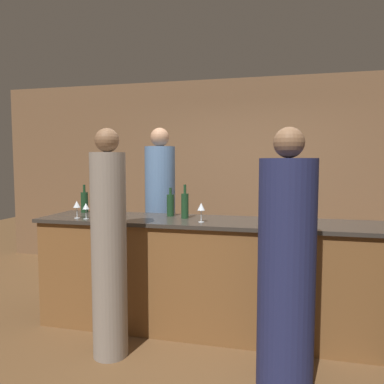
{
  "coord_description": "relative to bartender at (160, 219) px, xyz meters",
  "views": [
    {
      "loc": [
        0.5,
        -3.38,
        1.59
      ],
      "look_at": [
        -0.35,
        0.1,
        1.3
      ],
      "focal_mm": 35.0,
      "sensor_mm": 36.0,
      "label": 1
    }
  ],
  "objects": [
    {
      "name": "ground_plane",
      "position": [
        0.88,
        -0.71,
        -0.93
      ],
      "size": [
        14.0,
        14.0,
        0.0
      ],
      "primitive_type": "plane",
      "color": "brown"
    },
    {
      "name": "back_wall",
      "position": [
        0.88,
        1.45,
        0.47
      ],
      "size": [
        8.0,
        0.06,
        2.8
      ],
      "color": "brown",
      "rests_on": "ground_plane"
    },
    {
      "name": "bar_counter",
      "position": [
        0.88,
        -0.71,
        -0.4
      ],
      "size": [
        3.61,
        0.68,
        1.05
      ],
      "color": "brown",
      "rests_on": "ground_plane"
    },
    {
      "name": "bartender",
      "position": [
        0.0,
        0.0,
        0.0
      ],
      "size": [
        0.35,
        0.35,
        1.98
      ],
      "rotation": [
        0.0,
        0.0,
        3.14
      ],
      "color": "#4C6B93",
      "rests_on": "ground_plane"
    },
    {
      "name": "guest_1",
      "position": [
        0.02,
        -1.36,
        -0.05
      ],
      "size": [
        0.28,
        0.28,
        1.86
      ],
      "color": "gray",
      "rests_on": "ground_plane"
    },
    {
      "name": "guest_2",
      "position": [
        1.41,
        -1.46,
        -0.08
      ],
      "size": [
        0.4,
        0.4,
        1.83
      ],
      "color": "#1E234C",
      "rests_on": "ground_plane"
    },
    {
      "name": "wine_bottle_0",
      "position": [
        0.47,
        -0.67,
        0.25
      ],
      "size": [
        0.07,
        0.07,
        0.32
      ],
      "color": "#19381E",
      "rests_on": "bar_counter"
    },
    {
      "name": "wine_bottle_1",
      "position": [
        -0.68,
        -0.51,
        0.24
      ],
      "size": [
        0.08,
        0.08,
        0.3
      ],
      "color": "#19381E",
      "rests_on": "bar_counter"
    },
    {
      "name": "wine_bottle_2",
      "position": [
        0.3,
        -0.56,
        0.24
      ],
      "size": [
        0.07,
        0.07,
        0.28
      ],
      "color": "#19381E",
      "rests_on": "bar_counter"
    },
    {
      "name": "wine_glass_0",
      "position": [
        -0.43,
        -0.92,
        0.24
      ],
      "size": [
        0.06,
        0.06,
        0.15
      ],
      "color": "silver",
      "rests_on": "bar_counter"
    },
    {
      "name": "wine_glass_1",
      "position": [
        -0.53,
        -0.9,
        0.25
      ],
      "size": [
        0.07,
        0.07,
        0.17
      ],
      "color": "silver",
      "rests_on": "bar_counter"
    },
    {
      "name": "wine_glass_2",
      "position": [
        0.67,
        -0.85,
        0.26
      ],
      "size": [
        0.07,
        0.07,
        0.17
      ],
      "color": "silver",
      "rests_on": "bar_counter"
    }
  ]
}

